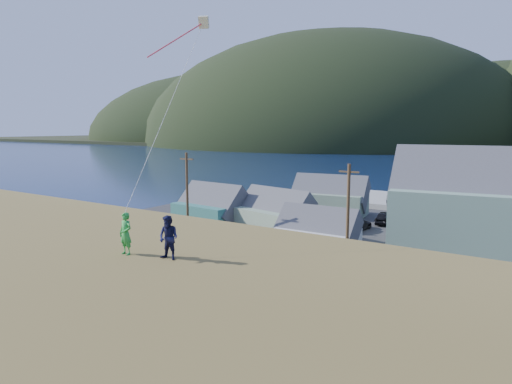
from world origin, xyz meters
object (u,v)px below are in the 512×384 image
shed_white (316,235)px  shed_palegreen_near (274,214)px  wharf (402,202)px  kite_flyer_navy (169,238)px  shed_teal (211,208)px  shed_palegreen_far (330,197)px  kite_flyer_green (126,234)px

shed_white → shed_palegreen_near: bearing=143.7°
wharf → kite_flyer_navy: 59.98m
wharf → shed_white: shed_white is taller
wharf → shed_teal: 32.59m
shed_palegreen_near → shed_palegreen_far: size_ratio=0.91×
kite_flyer_green → shed_palegreen_far: bearing=106.6°
wharf → shed_white: bearing=-86.7°
kite_flyer_green → wharf: bearing=97.6°
kite_flyer_green → kite_flyer_navy: kite_flyer_navy is taller
shed_teal → shed_palegreen_near: bearing=11.7°
wharf → kite_flyer_navy: (8.13, -58.94, 7.55)m
shed_palegreen_far → kite_flyer_green: kite_flyer_green is taller
shed_teal → kite_flyer_navy: (22.18, -29.60, 5.57)m
shed_palegreen_near → shed_white: shed_palegreen_near is taller
shed_teal → shed_palegreen_near: (8.08, 0.88, -0.03)m
shed_teal → kite_flyer_navy: size_ratio=5.47×
wharf → shed_palegreen_far: bearing=-111.9°
shed_palegreen_far → kite_flyer_green: size_ratio=6.72×
shed_teal → kite_flyer_navy: kite_flyer_navy is taller
shed_palegreen_near → kite_flyer_green: (12.30, -30.88, 5.59)m
shed_palegreen_near → kite_flyer_green: 33.70m
shed_white → shed_palegreen_far: bearing=110.4°
shed_palegreen_near → kite_flyer_navy: 34.04m
shed_white → kite_flyer_navy: size_ratio=4.64×
wharf → kite_flyer_navy: kite_flyer_navy is taller
wharf → shed_palegreen_far: shed_palegreen_far is taller
wharf → shed_palegreen_near: 29.15m
wharf → kite_flyer_green: (6.33, -59.34, 7.54)m
shed_palegreen_near → kite_flyer_green: size_ratio=6.11×
shed_white → shed_palegreen_far: 21.24m
wharf → shed_teal: bearing=-115.6°
shed_white → kite_flyer_navy: kite_flyer_navy is taller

